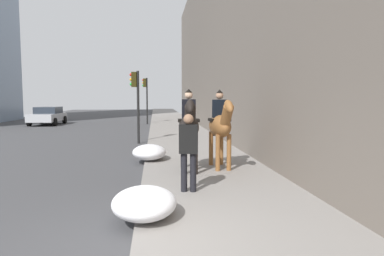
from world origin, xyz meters
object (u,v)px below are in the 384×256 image
(pedestrian_greeting, at_px, (189,147))
(car_near_lane, at_px, (48,115))
(traffic_light_far_curb, at_px, (146,93))
(mounted_horse_near, at_px, (189,126))
(traffic_light_near_curb, at_px, (136,95))
(mounted_horse_far, at_px, (220,125))

(pedestrian_greeting, height_order, car_near_lane, pedestrian_greeting)
(car_near_lane, relative_size, traffic_light_far_curb, 1.13)
(mounted_horse_near, distance_m, car_near_lane, 21.54)
(pedestrian_greeting, height_order, traffic_light_near_curb, traffic_light_near_curb)
(pedestrian_greeting, bearing_deg, car_near_lane, 32.59)
(mounted_horse_far, height_order, traffic_light_far_curb, traffic_light_far_curb)
(car_near_lane, bearing_deg, mounted_horse_near, 27.56)
(traffic_light_near_curb, bearing_deg, mounted_horse_far, -157.49)
(mounted_horse_far, height_order, traffic_light_near_curb, traffic_light_near_curb)
(mounted_horse_near, bearing_deg, car_near_lane, -150.47)
(mounted_horse_near, xyz_separation_m, traffic_light_far_curb, (19.25, 1.65, 1.14))
(mounted_horse_near, relative_size, traffic_light_far_curb, 0.61)
(traffic_light_far_curb, bearing_deg, mounted_horse_near, -175.10)
(traffic_light_near_curb, bearing_deg, traffic_light_far_curb, -0.72)
(mounted_horse_near, height_order, traffic_light_far_curb, traffic_light_far_curb)
(mounted_horse_near, bearing_deg, traffic_light_far_curb, -171.69)
(mounted_horse_near, xyz_separation_m, pedestrian_greeting, (-2.08, 0.21, -0.30))
(mounted_horse_far, bearing_deg, traffic_light_far_curb, -175.15)
(mounted_horse_far, distance_m, traffic_light_near_curb, 7.25)
(mounted_horse_near, xyz_separation_m, car_near_lane, (19.33, 9.48, -0.64))
(car_near_lane, bearing_deg, mounted_horse_far, 30.23)
(mounted_horse_near, relative_size, car_near_lane, 0.54)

